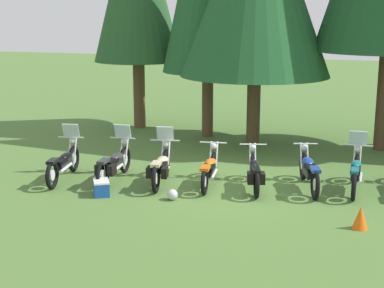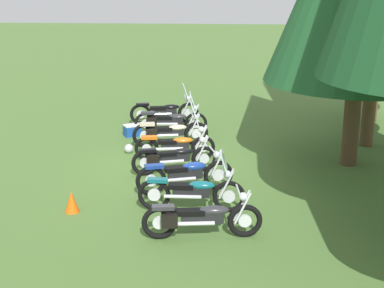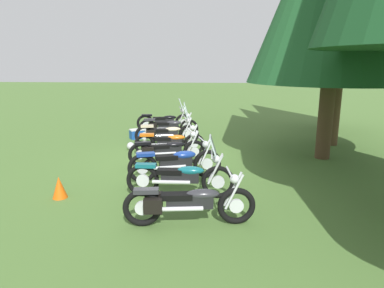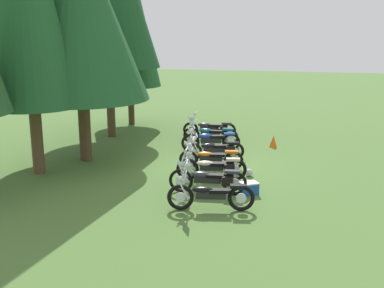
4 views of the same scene
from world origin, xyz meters
name	(u,v)px [view 4 (image 4 of 4)]	position (x,y,z in m)	size (l,w,h in m)	color
ground_plane	(209,165)	(0.00, 0.00, 0.00)	(80.00, 80.00, 0.00)	#4C7033
motorcycle_0	(210,194)	(-4.33, -0.86, 0.46)	(0.75, 2.33, 1.37)	black
motorcycle_1	(209,178)	(-3.02, -0.58, 0.47)	(0.71, 2.32, 1.37)	black
motorcycle_2	(212,167)	(-1.76, -0.46, 0.46)	(0.90, 2.24, 1.38)	black
motorcycle_3	(211,158)	(-0.55, -0.17, 0.43)	(0.70, 2.23, 0.99)	black
motorcycle_4	(215,149)	(0.59, -0.13, 0.43)	(0.91, 2.19, 1.00)	black
motorcycle_5	(210,140)	(1.88, 0.30, 0.47)	(0.88, 2.29, 1.02)	black
motorcycle_6	(210,134)	(2.98, 0.54, 0.47)	(0.74, 2.36, 1.37)	black
motorcycle_7	(210,128)	(4.29, 0.75, 0.44)	(0.74, 2.38, 1.00)	black
pine_tree_2	(78,10)	(-0.45, 4.55, 5.39)	(4.79, 4.79, 8.51)	#4C3823
pine_tree_4	(128,15)	(6.44, 5.28, 5.42)	(3.08, 3.08, 8.91)	#42301E
picnic_cooler	(249,188)	(-2.81, -1.75, 0.18)	(0.58, 0.63, 0.37)	#19479E
traffic_cone	(273,141)	(3.19, -2.10, 0.24)	(0.32, 0.32, 0.48)	#EA590F
dropped_helmet	(249,173)	(-1.06, -1.57, 0.13)	(0.26, 0.26, 0.26)	silver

